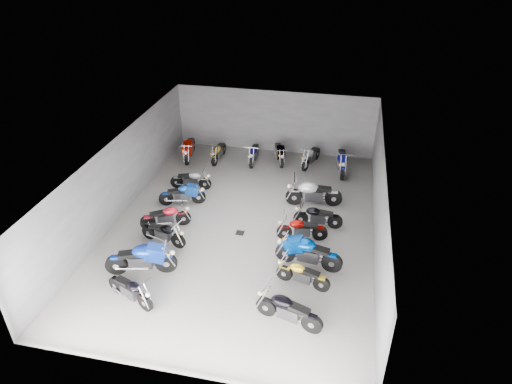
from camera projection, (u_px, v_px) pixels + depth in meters
ground at (243, 226)px, 17.89m from camera, size 14.00×14.00×0.00m
wall_back at (275, 122)px, 22.97m from camera, size 10.00×0.10×3.20m
wall_left at (119, 177)px, 17.97m from camera, size 0.10×14.00×3.20m
wall_right at (379, 205)px, 16.19m from camera, size 0.10×14.00×3.20m
ceiling at (242, 152)px, 16.25m from camera, size 10.00×14.00×0.04m
drain_grate at (240, 233)px, 17.47m from camera, size 0.32×0.32×0.01m
motorcycle_left_a at (130, 290)px, 14.10m from camera, size 1.82×0.91×0.85m
motorcycle_left_b at (142, 259)px, 15.22m from camera, size 2.36×0.79×1.06m
motorcycle_left_c at (164, 233)px, 16.70m from camera, size 1.86×0.58×0.83m
motorcycle_left_d at (166, 217)px, 17.60m from camera, size 1.84×0.92×0.86m
motorcycle_left_e at (183, 194)px, 19.04m from camera, size 1.90×0.73×0.86m
motorcycle_left_f at (191, 180)px, 20.18m from camera, size 1.85×0.41×0.81m
motorcycle_right_a at (288, 310)px, 13.31m from camera, size 2.08×0.70×0.93m
motorcycle_right_b at (302, 274)px, 14.75m from camera, size 1.83×0.55×0.81m
motorcycle_right_c at (308, 253)px, 15.53m from camera, size 2.35×0.56×1.04m
motorcycle_right_d at (301, 229)px, 16.91m from camera, size 1.90×0.47×0.84m
motorcycle_right_e at (317, 216)px, 17.63m from camera, size 1.91×0.39×0.84m
motorcycle_right_f at (313, 193)px, 18.93m from camera, size 2.36×0.58×1.04m
motorcycle_back_a at (189, 148)px, 22.76m from camera, size 0.57×2.24×0.99m
motorcycle_back_b at (219, 152)px, 22.59m from camera, size 0.39×1.94×0.85m
motorcycle_back_c at (254, 153)px, 22.41m from camera, size 0.41×2.00×0.88m
motorcycle_back_d at (279, 152)px, 22.46m from camera, size 0.76×1.98×0.90m
motorcycle_back_e at (311, 156)px, 22.11m from camera, size 0.70×1.97×0.89m
motorcycle_back_f at (342, 161)px, 21.51m from camera, size 0.52×2.35×1.03m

